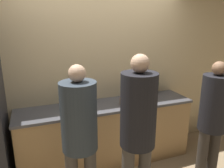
{
  "coord_description": "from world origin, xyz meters",
  "views": [
    {
      "loc": [
        -0.96,
        -2.41,
        2.03
      ],
      "look_at": [
        0.0,
        0.14,
        1.27
      ],
      "focal_mm": 35.0,
      "sensor_mm": 36.0,
      "label": 1
    }
  ],
  "objects": [
    {
      "name": "fruit_bowl",
      "position": [
        0.28,
        0.21,
        0.97
      ],
      "size": [
        0.26,
        0.26,
        0.13
      ],
      "color": "brown",
      "rests_on": "counter"
    },
    {
      "name": "utensil_crock",
      "position": [
        -0.44,
        0.48,
        1.0
      ],
      "size": [
        0.09,
        0.09,
        0.31
      ],
      "color": "#ADA393",
      "rests_on": "counter"
    },
    {
      "name": "bottle_green",
      "position": [
        -0.58,
        0.4,
        1.01
      ],
      "size": [
        0.07,
        0.07,
        0.23
      ],
      "color": "#236033",
      "rests_on": "counter"
    },
    {
      "name": "cup_white",
      "position": [
        0.62,
        0.42,
        0.97
      ],
      "size": [
        0.09,
        0.09,
        0.09
      ],
      "color": "white",
      "rests_on": "counter"
    },
    {
      "name": "person_right",
      "position": [
        1.03,
        -0.57,
        0.95
      ],
      "size": [
        0.33,
        0.33,
        1.62
      ],
      "color": "#38332D",
      "rests_on": "ground_plane"
    },
    {
      "name": "bottle_clear",
      "position": [
        0.69,
        0.27,
        1.01
      ],
      "size": [
        0.08,
        0.08,
        0.22
      ],
      "color": "silver",
      "rests_on": "counter"
    },
    {
      "name": "wall_back",
      "position": [
        0.0,
        0.63,
        1.3
      ],
      "size": [
        5.2,
        0.06,
        2.6
      ],
      "color": "#D6BC8C",
      "rests_on": "ground_plane"
    },
    {
      "name": "potted_plant",
      "position": [
        0.89,
        0.54,
        1.05
      ],
      "size": [
        0.15,
        0.15,
        0.24
      ],
      "color": "#9E6042",
      "rests_on": "counter"
    },
    {
      "name": "person_left",
      "position": [
        -0.57,
        -0.46,
        1.0
      ],
      "size": [
        0.36,
        0.36,
        1.67
      ],
      "color": "#4C4742",
      "rests_on": "ground_plane"
    },
    {
      "name": "counter",
      "position": [
        0.0,
        0.34,
        0.46
      ],
      "size": [
        2.51,
        0.61,
        0.92
      ],
      "color": "tan",
      "rests_on": "ground_plane"
    },
    {
      "name": "person_center",
      "position": [
        -0.03,
        -0.66,
        1.06
      ],
      "size": [
        0.35,
        0.35,
        1.77
      ],
      "color": "#4C4742",
      "rests_on": "ground_plane"
    }
  ]
}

